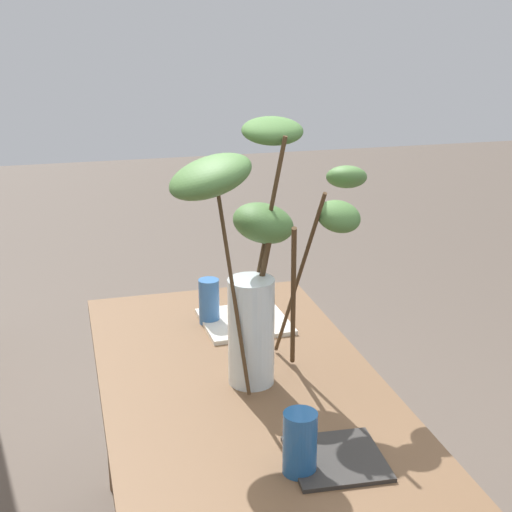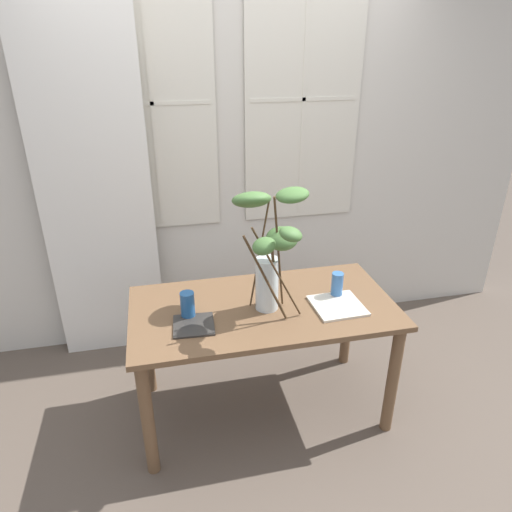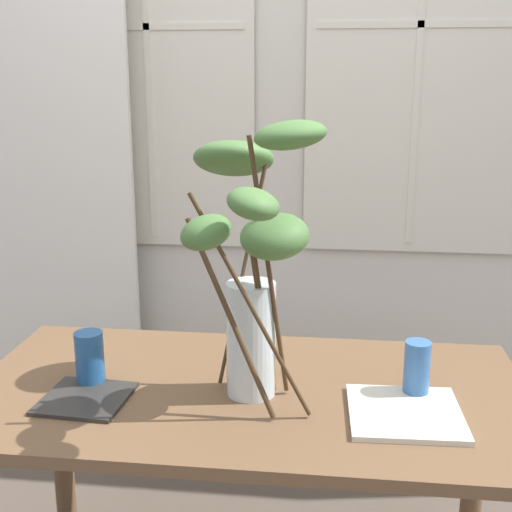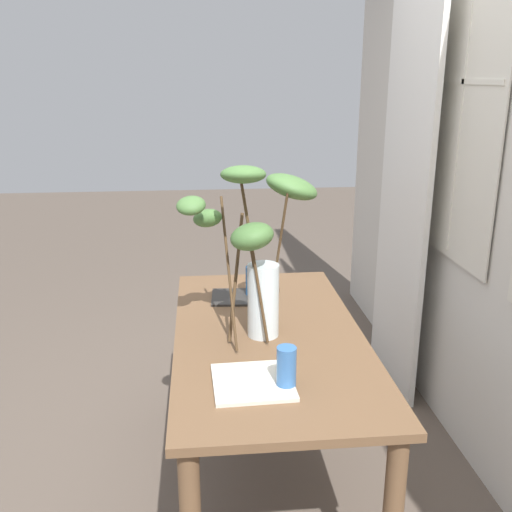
# 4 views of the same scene
# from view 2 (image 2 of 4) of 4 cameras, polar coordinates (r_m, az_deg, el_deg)

# --- Properties ---
(ground) EXTENTS (14.00, 14.00, 0.00)m
(ground) POSITION_cam_2_polar(r_m,az_deg,el_deg) (3.02, 0.81, -18.19)
(ground) COLOR brown
(back_wall_with_windows) EXTENTS (4.56, 0.14, 2.69)m
(back_wall_with_windows) POSITION_cam_2_polar(r_m,az_deg,el_deg) (3.27, -3.28, 12.57)
(back_wall_with_windows) COLOR beige
(back_wall_with_windows) RESTS_ON ground
(curtain_sheer_side) EXTENTS (0.71, 0.03, 2.54)m
(curtain_sheer_side) POSITION_cam_2_polar(r_m,az_deg,el_deg) (3.11, -19.53, 8.81)
(curtain_sheer_side) COLOR white
(curtain_sheer_side) RESTS_ON ground
(dining_table) EXTENTS (1.46, 0.76, 0.74)m
(dining_table) POSITION_cam_2_polar(r_m,az_deg,el_deg) (2.63, 0.89, -8.25)
(dining_table) COLOR brown
(dining_table) RESTS_ON ground
(vase_with_branches) EXTENTS (0.41, 0.59, 0.71)m
(vase_with_branches) POSITION_cam_2_polar(r_m,az_deg,el_deg) (2.36, 1.67, 1.34)
(vase_with_branches) COLOR silver
(vase_with_branches) RESTS_ON dining_table
(drinking_glass_blue_left) EXTENTS (0.08, 0.08, 0.15)m
(drinking_glass_blue_left) POSITION_cam_2_polar(r_m,az_deg,el_deg) (2.46, -8.47, -6.02)
(drinking_glass_blue_left) COLOR #235693
(drinking_glass_blue_left) RESTS_ON dining_table
(drinking_glass_blue_right) EXTENTS (0.07, 0.07, 0.15)m
(drinking_glass_blue_right) POSITION_cam_2_polar(r_m,az_deg,el_deg) (2.66, 10.02, -3.55)
(drinking_glass_blue_right) COLOR #386BAD
(drinking_glass_blue_right) RESTS_ON dining_table
(plate_square_left) EXTENTS (0.22, 0.22, 0.01)m
(plate_square_left) POSITION_cam_2_polar(r_m,az_deg,el_deg) (2.42, -7.73, -8.48)
(plate_square_left) COLOR #2D2B28
(plate_square_left) RESTS_ON dining_table
(plate_square_right) EXTENTS (0.28, 0.28, 0.01)m
(plate_square_right) POSITION_cam_2_polar(r_m,az_deg,el_deg) (2.59, 10.06, -6.07)
(plate_square_right) COLOR silver
(plate_square_right) RESTS_ON dining_table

